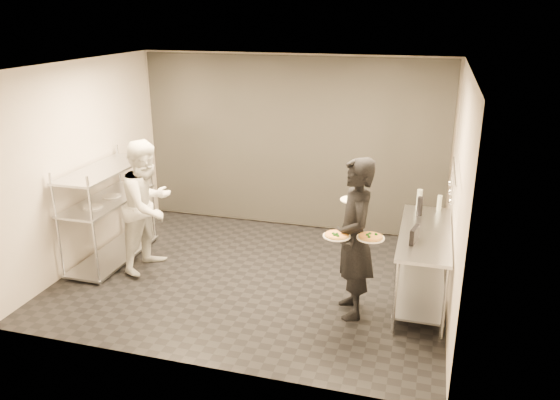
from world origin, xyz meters
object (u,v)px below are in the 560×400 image
(pass_rack, at_px, (108,209))
(pizza_plate_near, at_px, (337,235))
(waiter, at_px, (354,239))
(pizza_plate_far, at_px, (371,237))
(prep_counter, at_px, (423,254))
(salad_plate, at_px, (353,198))
(bottle_green, at_px, (419,199))
(bottle_dark, at_px, (420,206))
(bottle_clear, at_px, (439,203))
(chef, at_px, (148,206))
(pos_monitor, at_px, (414,235))

(pass_rack, relative_size, pizza_plate_near, 5.20)
(waiter, bearing_deg, pizza_plate_near, -54.77)
(pass_rack, relative_size, pizza_plate_far, 5.22)
(prep_counter, relative_size, salad_plate, 6.20)
(pizza_plate_near, xyz_separation_m, bottle_green, (0.83, 1.57, -0.02))
(pass_rack, relative_size, bottle_green, 6.14)
(pizza_plate_far, distance_m, bottle_dark, 1.35)
(salad_plate, xyz_separation_m, bottle_green, (0.74, 1.08, -0.30))
(bottle_dark, bearing_deg, pass_rack, -172.83)
(bottle_clear, bearing_deg, pass_rack, -169.83)
(waiter, height_order, bottle_green, waiter)
(pass_rack, xyz_separation_m, bottle_clear, (4.47, 0.80, 0.25))
(pass_rack, relative_size, chef, 0.88)
(pos_monitor, height_order, bottle_dark, bottle_dark)
(bottle_clear, bearing_deg, chef, -167.01)
(pizza_plate_near, bearing_deg, pos_monitor, 25.95)
(bottle_green, height_order, bottle_dark, bottle_green)
(pizza_plate_far, height_order, bottle_green, bottle_green)
(pos_monitor, height_order, bottle_clear, bottle_clear)
(pizza_plate_near, xyz_separation_m, pos_monitor, (0.82, 0.40, -0.06))
(pizza_plate_far, distance_m, pos_monitor, 0.58)
(prep_counter, xyz_separation_m, pos_monitor, (-0.12, -0.37, 0.39))
(bottle_green, xyz_separation_m, bottle_clear, (0.26, 0.00, -0.03))
(bottle_dark, bearing_deg, salad_plate, -133.12)
(pass_rack, relative_size, pos_monitor, 6.32)
(waiter, relative_size, pizza_plate_far, 6.22)
(salad_plate, distance_m, pos_monitor, 0.81)
(waiter, height_order, bottle_clear, waiter)
(pizza_plate_far, bearing_deg, prep_counter, 51.68)
(pass_rack, height_order, pos_monitor, pass_rack)
(pizza_plate_near, height_order, pos_monitor, pizza_plate_near)
(prep_counter, distance_m, waiter, 1.00)
(bottle_green, bearing_deg, pizza_plate_near, -117.77)
(pizza_plate_far, height_order, bottle_clear, bottle_clear)
(pizza_plate_near, height_order, bottle_clear, bottle_clear)
(waiter, height_order, pizza_plate_near, waiter)
(pass_rack, distance_m, pizza_plate_far, 3.84)
(pizza_plate_far, relative_size, bottle_clear, 1.49)
(bottle_clear, bearing_deg, salad_plate, -132.82)
(prep_counter, bearing_deg, pos_monitor, -107.96)
(waiter, height_order, pizza_plate_far, waiter)
(prep_counter, xyz_separation_m, pizza_plate_near, (-0.94, -0.77, 0.45))
(waiter, distance_m, salad_plate, 0.48)
(pass_rack, xyz_separation_m, chef, (0.67, -0.07, 0.14))
(pass_rack, bearing_deg, chef, -6.28)
(pass_rack, distance_m, bottle_green, 4.30)
(pizza_plate_near, bearing_deg, bottle_green, 62.23)
(pos_monitor, bearing_deg, chef, -172.98)
(pizza_plate_far, relative_size, bottle_dark, 1.23)
(bottle_clear, bearing_deg, waiter, -124.62)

